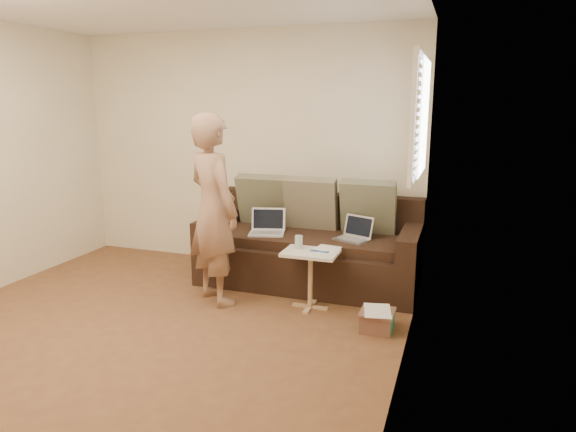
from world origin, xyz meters
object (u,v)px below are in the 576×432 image
at_px(drinking_glass, 299,242).
at_px(striped_box, 377,320).
at_px(laptop_white, 267,234).
at_px(laptop_silver, 352,240).
at_px(person, 213,210).
at_px(side_table, 310,280).
at_px(sofa, 309,243).

relative_size(drinking_glass, striped_box, 0.44).
relative_size(laptop_white, drinking_glass, 2.90).
xyz_separation_m(laptop_silver, person, (-1.14, -0.65, 0.35)).
bearing_deg(side_table, sofa, 107.62).
bearing_deg(side_table, drinking_glass, 159.24).
height_order(laptop_silver, striped_box, laptop_silver).
relative_size(side_table, drinking_glass, 4.44).
height_order(sofa, laptop_white, sofa).
bearing_deg(person, laptop_silver, -117.86).
relative_size(sofa, striped_box, 8.05).
xyz_separation_m(sofa, person, (-0.69, -0.74, 0.45)).
relative_size(sofa, side_table, 4.12).
relative_size(laptop_white, side_table, 0.65).
distance_m(person, side_table, 1.08).
relative_size(person, striped_box, 6.38).
bearing_deg(drinking_glass, laptop_white, 138.33).
bearing_deg(laptop_white, laptop_silver, -11.21).
distance_m(drinking_glass, striped_box, 0.98).
distance_m(side_table, drinking_glass, 0.35).
distance_m(sofa, person, 1.11).
bearing_deg(drinking_glass, side_table, -20.76).
relative_size(laptop_white, person, 0.20).
height_order(laptop_silver, drinking_glass, drinking_glass).
bearing_deg(side_table, laptop_white, 141.94).
bearing_deg(laptop_white, person, -130.00).
xyz_separation_m(person, striped_box, (1.54, -0.15, -0.79)).
relative_size(person, drinking_glass, 14.54).
bearing_deg(laptop_silver, striped_box, -41.43).
bearing_deg(laptop_white, side_table, -52.74).
relative_size(laptop_silver, laptop_white, 0.91).
distance_m(laptop_silver, laptop_white, 0.86).
distance_m(sofa, laptop_white, 0.44).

